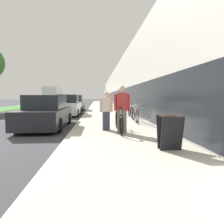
# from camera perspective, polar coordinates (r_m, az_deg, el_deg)

# --- Properties ---
(sidewalk_slab) EXTENTS (3.83, 70.00, 0.10)m
(sidewalk_slab) POSITION_cam_1_polar(r_m,az_deg,el_deg) (27.38, -2.42, 1.41)
(sidewalk_slab) COLOR #BCB5A5
(sidewalk_slab) RESTS_ON ground
(storefront_facade) EXTENTS (10.01, 70.00, 5.95)m
(storefront_facade) POSITION_cam_1_polar(r_m,az_deg,el_deg) (36.21, 8.31, 6.72)
(storefront_facade) COLOR #BCB7AD
(storefront_facade) RESTS_ON ground
(lawn_strip) EXTENTS (4.38, 70.00, 0.03)m
(lawn_strip) POSITION_cam_1_polar(r_m,az_deg,el_deg) (33.35, -23.99, 1.51)
(lawn_strip) COLOR #3D7533
(lawn_strip) RESTS_ON ground
(tandem_bicycle) EXTENTS (0.52, 2.46, 0.98)m
(tandem_bicycle) POSITION_cam_1_polar(r_m,az_deg,el_deg) (7.87, 1.97, -2.62)
(tandem_bicycle) COLOR black
(tandem_bicycle) RESTS_ON sidewalk_slab
(person_rider) EXTENTS (0.61, 0.24, 1.79)m
(person_rider) POSITION_cam_1_polar(r_m,az_deg,el_deg) (7.54, 2.85, 0.78)
(person_rider) COLOR #756B5B
(person_rider) RESTS_ON sidewalk_slab
(person_bystander) EXTENTS (0.54, 0.21, 1.59)m
(person_bystander) POSITION_cam_1_polar(r_m,az_deg,el_deg) (8.17, -1.69, 0.37)
(person_bystander) COLOR #33384C
(person_bystander) RESTS_ON sidewalk_slab
(bike_rack_hoop) EXTENTS (0.05, 0.60, 0.84)m
(bike_rack_hoop) POSITION_cam_1_polar(r_m,az_deg,el_deg) (10.06, 7.22, -0.54)
(bike_rack_hoop) COLOR #4C4C51
(bike_rack_hoop) RESTS_ON sidewalk_slab
(cruiser_bike_nearest) EXTENTS (0.52, 1.76, 0.85)m
(cruiser_bike_nearest) POSITION_cam_1_polar(r_m,az_deg,el_deg) (11.10, 6.61, -0.86)
(cruiser_bike_nearest) COLOR black
(cruiser_bike_nearest) RESTS_ON sidewalk_slab
(cruiser_bike_middle) EXTENTS (0.52, 1.81, 0.94)m
(cruiser_bike_middle) POSITION_cam_1_polar(r_m,az_deg,el_deg) (13.43, 5.29, 0.20)
(cruiser_bike_middle) COLOR black
(cruiser_bike_middle) RESTS_ON sidewalk_slab
(cruiser_bike_farthest) EXTENTS (0.52, 1.75, 0.89)m
(cruiser_bike_farthest) POSITION_cam_1_polar(r_m,az_deg,el_deg) (15.79, 3.46, 0.76)
(cruiser_bike_farthest) COLOR black
(cruiser_bike_farthest) RESTS_ON sidewalk_slab
(sandwich_board_sign) EXTENTS (0.56, 0.56, 0.90)m
(sandwich_board_sign) POSITION_cam_1_polar(r_m,az_deg,el_deg) (5.41, 16.14, -5.59)
(sandwich_board_sign) COLOR black
(sandwich_board_sign) RESTS_ON sidewalk_slab
(parked_sedan_curbside) EXTENTS (1.89, 4.49, 1.55)m
(parked_sedan_curbside) POSITION_cam_1_polar(r_m,az_deg,el_deg) (9.98, -18.22, -0.29)
(parked_sedan_curbside) COLOR black
(parked_sedan_curbside) RESTS_ON ground
(vintage_roadster_curbside) EXTENTS (1.75, 4.18, 1.63)m
(vintage_roadster_curbside) POSITION_cam_1_polar(r_m,az_deg,el_deg) (16.06, -12.23, 1.66)
(vintage_roadster_curbside) COLOR white
(vintage_roadster_curbside) RESTS_ON ground
(parked_sedan_far) EXTENTS (1.82, 4.30, 1.65)m
(parked_sedan_far) POSITION_cam_1_polar(r_m,az_deg,el_deg) (21.19, -10.61, 2.32)
(parked_sedan_far) COLOR #4C5156
(parked_sedan_far) RESTS_ON ground
(moving_truck) EXTENTS (2.24, 6.15, 3.01)m
(moving_truck) POSITION_cam_1_polar(r_m,az_deg,el_deg) (34.53, -16.42, 4.28)
(moving_truck) COLOR orange
(moving_truck) RESTS_ON ground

